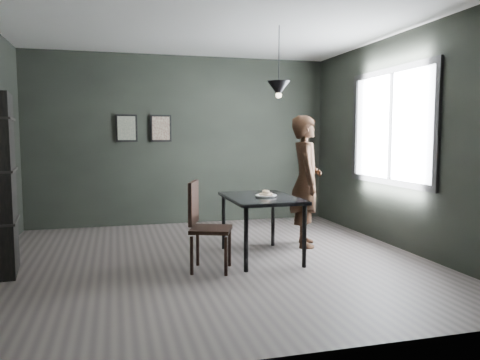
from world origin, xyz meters
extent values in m
plane|color=#3D3735|center=(0.00, 0.00, 0.00)|extent=(5.00, 5.00, 0.00)
cube|color=black|center=(0.00, 2.50, 1.40)|extent=(5.00, 0.10, 2.80)
cube|color=silver|center=(0.00, 0.00, 2.80)|extent=(5.00, 5.00, 0.02)
cube|color=white|center=(2.48, 0.20, 1.60)|extent=(0.02, 1.80, 1.40)
cube|color=black|center=(2.47, 0.20, 1.60)|extent=(0.04, 1.96, 1.56)
cube|color=black|center=(0.60, 0.00, 0.73)|extent=(0.80, 1.20, 0.04)
cylinder|color=black|center=(0.26, -0.54, 0.35)|extent=(0.05, 0.05, 0.71)
cylinder|color=black|center=(0.94, -0.54, 0.35)|extent=(0.05, 0.05, 0.71)
cylinder|color=black|center=(0.26, 0.54, 0.35)|extent=(0.05, 0.05, 0.71)
cylinder|color=black|center=(0.94, 0.54, 0.35)|extent=(0.05, 0.05, 0.71)
cylinder|color=white|center=(0.65, -0.04, 0.76)|extent=(0.23, 0.23, 0.01)
torus|color=beige|center=(0.69, -0.04, 0.78)|extent=(0.09, 0.09, 0.03)
torus|color=beige|center=(0.65, 0.00, 0.78)|extent=(0.09, 0.09, 0.03)
torus|color=beige|center=(0.61, -0.04, 0.78)|extent=(0.09, 0.09, 0.03)
torus|color=beige|center=(0.65, -0.08, 0.78)|extent=(0.09, 0.09, 0.03)
torus|color=beige|center=(0.65, -0.04, 0.81)|extent=(0.12, 0.12, 0.05)
imported|color=black|center=(1.37, 0.45, 0.87)|extent=(0.59, 0.73, 1.75)
cube|color=black|center=(-0.10, -0.39, 0.46)|extent=(0.55, 0.55, 0.04)
cube|color=black|center=(-0.28, -0.32, 0.75)|extent=(0.18, 0.42, 0.47)
cylinder|color=black|center=(-0.33, -0.50, 0.21)|extent=(0.04, 0.04, 0.42)
cylinder|color=black|center=(0.01, -0.62, 0.21)|extent=(0.04, 0.04, 0.42)
cylinder|color=black|center=(-0.20, -0.15, 0.21)|extent=(0.04, 0.04, 0.42)
cylinder|color=black|center=(0.14, -0.28, 0.21)|extent=(0.04, 0.04, 0.42)
cylinder|color=black|center=(0.85, 0.10, 2.42)|extent=(0.01, 0.01, 0.75)
cone|color=black|center=(0.85, 0.10, 2.05)|extent=(0.28, 0.28, 0.18)
sphere|color=#FFE0B2|center=(0.85, 0.10, 1.97)|extent=(0.07, 0.07, 0.07)
cube|color=black|center=(-0.90, 2.47, 1.60)|extent=(0.34, 0.03, 0.44)
cube|color=#3A5244|center=(-0.90, 2.45, 1.60)|extent=(0.28, 0.01, 0.38)
cube|color=black|center=(-0.35, 2.47, 1.60)|extent=(0.34, 0.03, 0.44)
cube|color=brown|center=(-0.35, 2.45, 1.60)|extent=(0.28, 0.01, 0.38)
camera|label=1|loc=(-1.09, -5.33, 1.48)|focal=35.00mm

